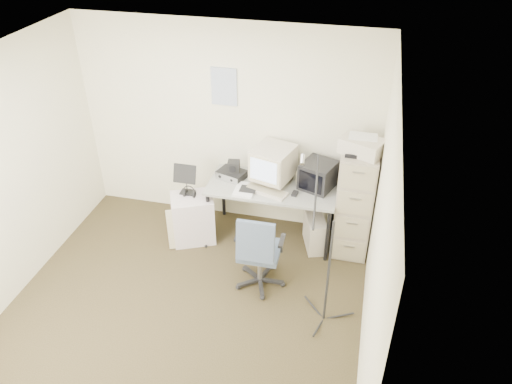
% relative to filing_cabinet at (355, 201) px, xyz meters
% --- Properties ---
extents(floor, '(3.60, 3.60, 0.01)m').
position_rel_filing_cabinet_xyz_m(floor, '(-1.58, -1.48, -0.66)').
color(floor, '#322C17').
rests_on(floor, ground).
extents(ceiling, '(3.60, 3.60, 0.01)m').
position_rel_filing_cabinet_xyz_m(ceiling, '(-1.58, -1.48, 1.85)').
color(ceiling, white).
rests_on(ceiling, ground).
extents(wall_back, '(3.60, 0.02, 2.50)m').
position_rel_filing_cabinet_xyz_m(wall_back, '(-1.58, 0.32, 0.60)').
color(wall_back, '#FAF5C8').
rests_on(wall_back, ground).
extents(wall_front, '(3.60, 0.02, 2.50)m').
position_rel_filing_cabinet_xyz_m(wall_front, '(-1.58, -3.28, 0.60)').
color(wall_front, '#FAF5C8').
rests_on(wall_front, ground).
extents(wall_right, '(0.02, 3.60, 2.50)m').
position_rel_filing_cabinet_xyz_m(wall_right, '(0.22, -1.48, 0.60)').
color(wall_right, '#FAF5C8').
rests_on(wall_right, ground).
extents(wall_calendar, '(0.30, 0.02, 0.44)m').
position_rel_filing_cabinet_xyz_m(wall_calendar, '(-1.60, 0.31, 1.10)').
color(wall_calendar, white).
rests_on(wall_calendar, wall_back).
extents(filing_cabinet, '(0.40, 0.60, 1.30)m').
position_rel_filing_cabinet_xyz_m(filing_cabinet, '(0.00, 0.00, 0.00)').
color(filing_cabinet, '#9F9182').
rests_on(filing_cabinet, floor).
extents(printer, '(0.51, 0.44, 0.17)m').
position_rel_filing_cabinet_xyz_m(printer, '(0.00, -0.06, 0.73)').
color(printer, silver).
rests_on(printer, filing_cabinet).
extents(desk, '(1.50, 0.70, 0.73)m').
position_rel_filing_cabinet_xyz_m(desk, '(-0.95, -0.03, -0.29)').
color(desk, '#9A9A9A').
rests_on(desk, floor).
extents(crt_monitor, '(0.52, 0.54, 0.46)m').
position_rel_filing_cabinet_xyz_m(crt_monitor, '(-0.96, 0.03, 0.31)').
color(crt_monitor, silver).
rests_on(crt_monitor, desk).
extents(crt_tv, '(0.45, 0.46, 0.32)m').
position_rel_filing_cabinet_xyz_m(crt_tv, '(-0.45, 0.07, 0.24)').
color(crt_tv, black).
rests_on(crt_tv, desk).
extents(desk_speaker, '(0.09, 0.09, 0.14)m').
position_rel_filing_cabinet_xyz_m(desk_speaker, '(-0.67, 0.10, 0.15)').
color(desk_speaker, beige).
rests_on(desk_speaker, desk).
extents(keyboard, '(0.53, 0.32, 0.03)m').
position_rel_filing_cabinet_xyz_m(keyboard, '(-1.00, -0.18, 0.09)').
color(keyboard, silver).
rests_on(keyboard, desk).
extents(mouse, '(0.07, 0.11, 0.03)m').
position_rel_filing_cabinet_xyz_m(mouse, '(-0.67, -0.16, 0.09)').
color(mouse, black).
rests_on(mouse, desk).
extents(radio_receiver, '(0.37, 0.31, 0.09)m').
position_rel_filing_cabinet_xyz_m(radio_receiver, '(-1.46, 0.04, 0.13)').
color(radio_receiver, black).
rests_on(radio_receiver, desk).
extents(radio_speaker, '(0.15, 0.15, 0.14)m').
position_rel_filing_cabinet_xyz_m(radio_speaker, '(-1.43, 0.03, 0.24)').
color(radio_speaker, black).
rests_on(radio_speaker, radio_receiver).
extents(papers, '(0.23, 0.31, 0.02)m').
position_rel_filing_cabinet_xyz_m(papers, '(-1.24, -0.20, 0.09)').
color(papers, white).
rests_on(papers, desk).
extents(pc_tower, '(0.32, 0.48, 0.41)m').
position_rel_filing_cabinet_xyz_m(pc_tower, '(-0.42, -0.10, -0.44)').
color(pc_tower, silver).
rests_on(pc_tower, floor).
extents(office_chair, '(0.56, 0.56, 0.95)m').
position_rel_filing_cabinet_xyz_m(office_chair, '(-0.90, -0.88, -0.17)').
color(office_chair, slate).
rests_on(office_chair, floor).
extents(side_cart, '(0.60, 0.55, 0.60)m').
position_rel_filing_cabinet_xyz_m(side_cart, '(-1.86, -0.30, -0.35)').
color(side_cart, silver).
rests_on(side_cart, floor).
extents(music_stand, '(0.29, 0.18, 0.39)m').
position_rel_filing_cabinet_xyz_m(music_stand, '(-1.94, -0.21, 0.15)').
color(music_stand, black).
rests_on(music_stand, side_cart).
extents(headphones, '(0.16, 0.16, 0.03)m').
position_rel_filing_cabinet_xyz_m(headphones, '(-1.89, -0.28, -0.00)').
color(headphones, black).
rests_on(headphones, side_cart).
extents(mic_stand, '(0.03, 0.03, 1.60)m').
position_rel_filing_cabinet_xyz_m(mic_stand, '(-0.16, -1.23, 0.15)').
color(mic_stand, black).
rests_on(mic_stand, floor).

